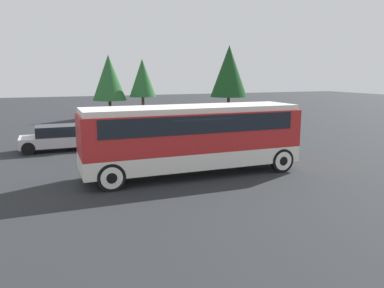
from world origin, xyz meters
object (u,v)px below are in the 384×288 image
at_px(tour_bus, 194,134).
at_px(parked_car_mid, 60,138).
at_px(parked_car_far, 180,127).
at_px(parked_car_near, 169,138).

xyz_separation_m(tour_bus, parked_car_mid, (-5.11, 7.51, -1.05)).
distance_m(parked_car_mid, parked_car_far, 7.85).
bearing_deg(parked_car_mid, tour_bus, -55.79).
height_order(parked_car_near, parked_car_far, parked_car_far).
height_order(parked_car_near, parked_car_mid, parked_car_mid).
relative_size(tour_bus, parked_car_mid, 2.14).
relative_size(parked_car_near, parked_car_far, 1.00).
bearing_deg(tour_bus, parked_car_near, 83.59).
bearing_deg(parked_car_near, parked_car_far, 61.78).
relative_size(tour_bus, parked_car_far, 1.93).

